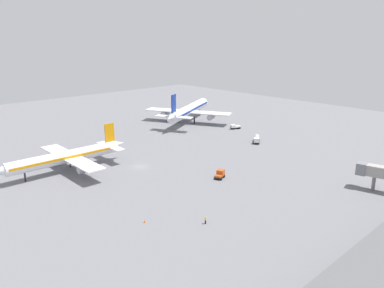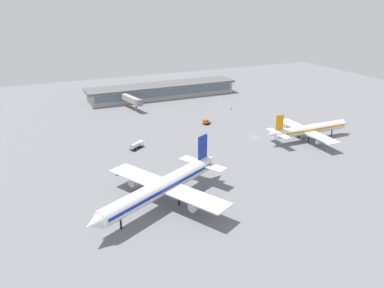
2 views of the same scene
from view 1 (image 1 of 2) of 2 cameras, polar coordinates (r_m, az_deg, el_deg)
name	(u,v)px [view 1 (image 1 of 2)]	position (r m, az deg, el deg)	size (l,w,h in m)	color
ground	(141,167)	(116.95, -7.73, -3.40)	(288.00, 288.00, 0.00)	slate
airplane_at_gate	(66,157)	(116.64, -18.40, -1.85)	(40.05, 32.00, 12.21)	white
airplane_taxiing	(189,110)	(175.14, -0.48, 5.15)	(46.36, 38.64, 15.30)	white
pushback_tractor	(235,127)	(163.54, 6.49, 2.62)	(4.78, 3.40, 1.90)	black
baggage_tug	(220,174)	(106.75, 4.25, -4.55)	(3.67, 3.14, 2.30)	black
fuel_truck	(257,139)	(143.61, 9.72, 0.77)	(6.19, 5.28, 2.50)	black
ground_crew_worker	(205,220)	(81.99, 2.04, -11.39)	(0.54, 0.50, 1.67)	#1E2338
safety_cone_near_gate	(145,221)	(83.25, -7.16, -11.49)	(0.44, 0.44, 0.60)	#EA590C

